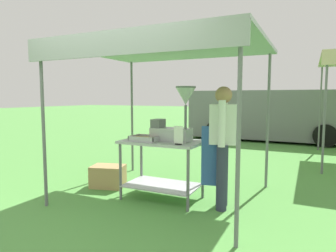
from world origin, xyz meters
TOP-DOWN VIEW (x-y plane):
  - ground_plane at (0.00, 6.00)m, footprint 70.00×70.00m
  - stall_canopy at (0.23, 0.97)m, footprint 2.78×2.37m
  - donut_cart at (0.23, 0.87)m, footprint 1.14×0.68m
  - donut_tray at (0.02, 0.76)m, footprint 0.41×0.30m
  - donut_fryer at (0.41, 0.93)m, footprint 0.64×0.28m
  - menu_sign at (0.59, 0.63)m, footprint 0.13×0.05m
  - vendor at (1.10, 0.91)m, footprint 0.46×0.54m
  - supply_crate at (-0.83, 1.00)m, footprint 0.60×0.50m
  - van_grey at (0.90, 7.84)m, footprint 5.32×2.12m

SIDE VIEW (x-z plane):
  - ground_plane at x=0.00m, z-range 0.00..0.00m
  - supply_crate at x=-0.83m, z-range 0.00..0.35m
  - donut_cart at x=0.23m, z-range 0.18..1.03m
  - van_grey at x=0.90m, z-range 0.03..1.72m
  - donut_tray at x=0.02m, z-range 0.84..0.91m
  - vendor at x=1.10m, z-range 0.10..1.71m
  - menu_sign at x=0.59m, z-range 0.84..1.08m
  - donut_fryer at x=0.41m, z-range 0.77..1.54m
  - stall_canopy at x=0.23m, z-range 1.02..3.22m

